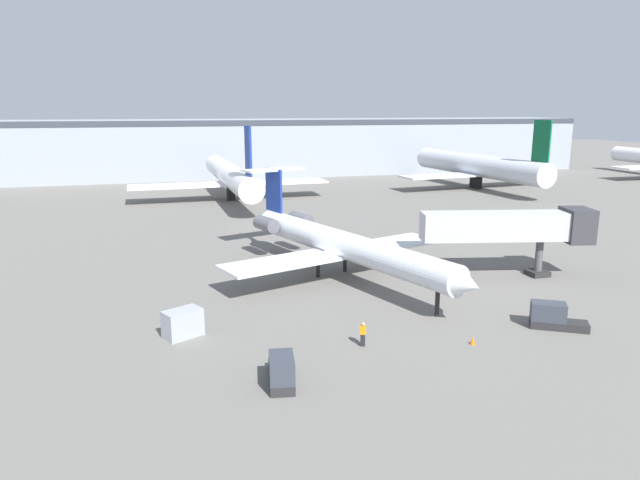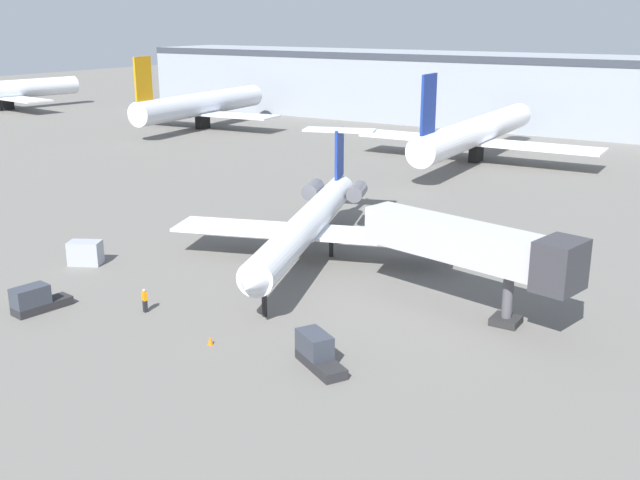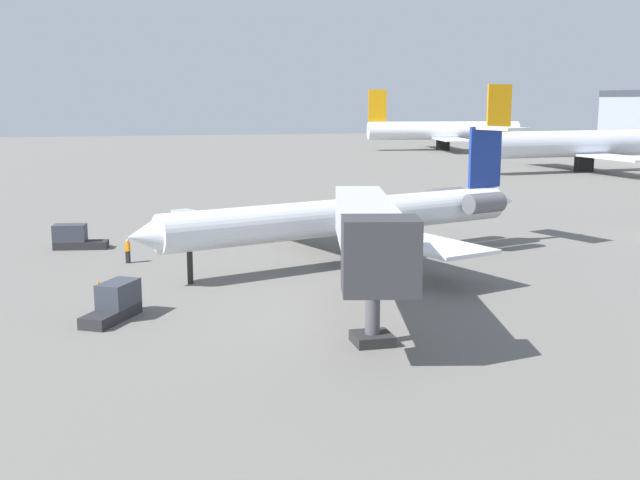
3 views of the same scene
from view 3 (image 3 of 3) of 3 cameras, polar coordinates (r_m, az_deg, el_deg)
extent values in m
cube|color=#66635E|center=(57.41, 1.41, -1.26)|extent=(400.00, 400.00, 0.10)
cylinder|color=silver|center=(54.77, 2.04, 1.73)|extent=(11.44, 27.08, 2.49)
cone|color=silver|center=(48.06, -12.54, 0.30)|extent=(2.96, 2.85, 2.37)
cone|color=silver|center=(64.27, 12.97, 2.73)|extent=(2.85, 3.15, 2.12)
cube|color=silver|center=(50.67, 6.93, -0.12)|extent=(11.67, 7.70, 0.24)
cube|color=silver|center=(60.54, -0.51, 1.64)|extent=(11.67, 7.70, 0.24)
cylinder|color=#595960|center=(59.98, 11.83, 2.64)|extent=(2.46, 3.51, 1.50)
cylinder|color=#595960|center=(63.09, 9.10, 3.09)|extent=(2.46, 3.51, 1.50)
cube|color=navy|center=(62.58, 11.87, 5.89)|extent=(1.27, 3.10, 4.71)
cube|color=silver|center=(62.46, 11.95, 7.96)|extent=(7.21, 4.49, 0.20)
cylinder|color=black|center=(49.49, -9.40, -1.99)|extent=(0.36, 0.36, 2.04)
cylinder|color=black|center=(55.03, 4.68, -0.66)|extent=(0.36, 0.36, 2.04)
cylinder|color=black|center=(57.57, 2.76, -0.15)|extent=(0.36, 0.36, 2.04)
cube|color=#ADADB2|center=(39.91, 3.42, 0.89)|extent=(15.36, 5.80, 2.60)
cube|color=#333338|center=(32.88, 4.40, -1.14)|extent=(3.03, 3.64, 3.20)
cylinder|color=#4C4C51|center=(36.87, 3.83, -4.83)|extent=(0.70, 0.70, 3.60)
cube|color=#262626|center=(37.30, 3.81, -7.14)|extent=(1.80, 1.80, 0.50)
cube|color=black|center=(56.75, -13.74, -1.20)|extent=(0.38, 0.34, 0.85)
cube|color=orange|center=(56.62, -13.77, -0.48)|extent=(0.47, 0.39, 0.60)
sphere|color=tan|center=(56.54, -13.79, -0.06)|extent=(0.24, 0.24, 0.24)
cube|color=#262628|center=(63.12, -16.92, -0.34)|extent=(1.99, 4.17, 0.60)
cube|color=#333842|center=(63.14, -17.67, 0.50)|extent=(1.75, 2.58, 1.30)
cube|color=#262628|center=(42.36, -14.90, -5.28)|extent=(4.16, 3.22, 0.60)
cube|color=#333842|center=(42.78, -14.40, -3.79)|extent=(2.78, 2.42, 1.30)
cube|color=#999EA8|center=(68.24, -9.63, 1.30)|extent=(3.00, 2.55, 1.96)
cone|color=orange|center=(49.70, -15.75, -3.07)|extent=(0.36, 0.36, 0.55)
cylinder|color=silver|center=(179.36, 8.93, 7.84)|extent=(8.69, 34.19, 3.98)
cube|color=orange|center=(176.11, 4.18, 9.68)|extent=(0.86, 4.00, 7.00)
cube|color=silver|center=(179.43, 8.91, 7.33)|extent=(29.09, 9.93, 0.30)
cube|color=black|center=(179.51, 8.90, 6.82)|extent=(1.20, 2.80, 2.40)
cylinder|color=silver|center=(131.03, 18.66, 6.64)|extent=(7.42, 35.65, 4.11)
cube|color=orange|center=(121.93, 12.86, 9.31)|extent=(0.68, 4.01, 7.00)
cube|color=silver|center=(131.12, 18.62, 5.92)|extent=(30.18, 8.77, 0.30)
cube|color=black|center=(131.24, 18.58, 5.22)|extent=(1.20, 2.80, 2.40)
camera|label=1|loc=(76.27, -41.07, 11.00)|focal=31.98mm
camera|label=2|loc=(40.69, -75.59, 14.24)|focal=41.85mm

